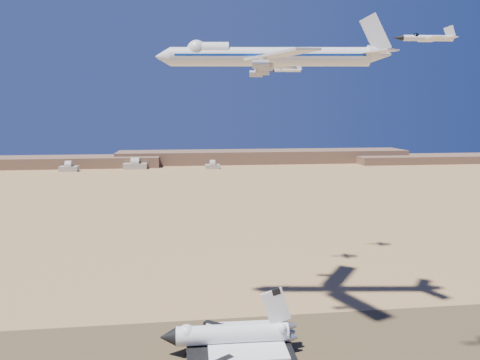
{
  "coord_description": "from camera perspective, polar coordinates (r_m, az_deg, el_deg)",
  "views": [
    {
      "loc": [
        -2.72,
        -132.43,
        73.0
      ],
      "look_at": [
        15.58,
        8.0,
        52.5
      ],
      "focal_mm": 35.0,
      "sensor_mm": 36.0,
      "label": 1
    }
  ],
  "objects": [
    {
      "name": "ground",
      "position": [
        151.24,
        -5.85,
        -20.67
      ],
      "size": [
        1200.0,
        1200.0,
        0.0
      ],
      "primitive_type": "plane",
      "color": "#A38048",
      "rests_on": "ground"
    },
    {
      "name": "runway",
      "position": [
        151.22,
        -5.85,
        -20.66
      ],
      "size": [
        600.0,
        50.0,
        0.06
      ],
      "primitive_type": "cube",
      "color": "brown",
      "rests_on": "ground"
    },
    {
      "name": "ridgeline",
      "position": [
        666.44,
        -1.53,
        2.6
      ],
      "size": [
        960.0,
        90.0,
        18.0
      ],
      "color": "brown",
      "rests_on": "ground"
    },
    {
      "name": "hangars",
      "position": [
        617.7,
        -13.07,
        1.68
      ],
      "size": [
        200.5,
        29.5,
        30.0
      ],
      "color": "#A4A091",
      "rests_on": "ground"
    },
    {
      "name": "shuttle",
      "position": [
        149.97,
        -1.07,
        -18.51
      ],
      "size": [
        41.53,
        25.88,
        20.49
      ],
      "rotation": [
        0.0,
        0.0,
        -0.02
      ],
      "color": "white",
      "rests_on": "runway"
    },
    {
      "name": "carrier_747",
      "position": [
        164.36,
        2.79,
        14.79
      ],
      "size": [
        80.51,
        61.74,
        19.99
      ],
      "rotation": [
        0.0,
        0.0,
        -0.13
      ],
      "color": "silver"
    },
    {
      "name": "crew_c",
      "position": [
        148.77,
        2.89,
        -20.74
      ],
      "size": [
        1.16,
        1.1,
        1.81
      ],
      "primitive_type": "imported",
      "rotation": [
        0.0,
        0.0,
        2.43
      ],
      "color": "orange",
      "rests_on": "runway"
    },
    {
      "name": "chase_jet_a",
      "position": [
        126.86,
        21.8,
        15.79
      ],
      "size": [
        15.61,
        8.45,
        3.89
      ],
      "rotation": [
        0.0,
        0.0,
        -0.08
      ],
      "color": "silver"
    },
    {
      "name": "chase_jet_c",
      "position": [
        210.44,
        5.71,
        13.17
      ],
      "size": [
        14.48,
        8.0,
        3.62
      ],
      "rotation": [
        0.0,
        0.0,
        -0.13
      ],
      "color": "silver"
    },
    {
      "name": "chase_jet_d",
      "position": [
        234.58,
        10.83,
        13.89
      ],
      "size": [
        13.91,
        7.86,
        3.5
      ],
      "rotation": [
        0.0,
        0.0,
        -0.19
      ],
      "color": "silver"
    }
  ]
}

